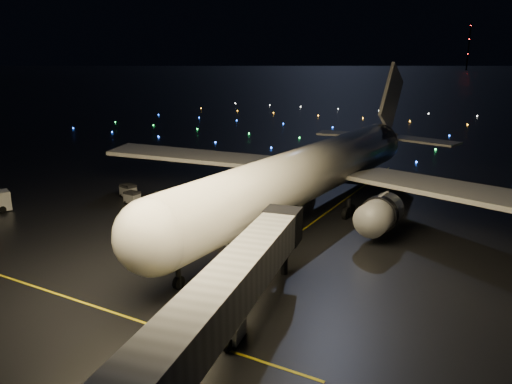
{
  "coord_description": "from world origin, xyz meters",
  "views": [
    {
      "loc": [
        34.58,
        -36.05,
        20.11
      ],
      "look_at": [
        7.67,
        12.0,
        5.0
      ],
      "focal_mm": 35.0,
      "sensor_mm": 36.0,
      "label": 1
    }
  ],
  "objects_px": {
    "baggage_cart_2": "(132,198)",
    "baggage_cart_1": "(128,191)",
    "pushback_tug": "(215,324)",
    "airliner": "(323,139)",
    "crew_c": "(181,201)",
    "belt_loader": "(224,230)",
    "baggage_cart_0": "(164,201)"
  },
  "relations": [
    {
      "from": "baggage_cart_2",
      "to": "baggage_cart_1",
      "type": "bearing_deg",
      "value": 145.4
    },
    {
      "from": "pushback_tug",
      "to": "baggage_cart_1",
      "type": "distance_m",
      "value": 40.7
    },
    {
      "from": "airliner",
      "to": "pushback_tug",
      "type": "relative_size",
      "value": 16.17
    },
    {
      "from": "crew_c",
      "to": "baggage_cart_2",
      "type": "bearing_deg",
      "value": -125.84
    },
    {
      "from": "baggage_cart_1",
      "to": "belt_loader",
      "type": "bearing_deg",
      "value": -9.11
    },
    {
      "from": "airliner",
      "to": "baggage_cart_1",
      "type": "relative_size",
      "value": 30.02
    },
    {
      "from": "airliner",
      "to": "baggage_cart_2",
      "type": "bearing_deg",
      "value": -151.55
    },
    {
      "from": "belt_loader",
      "to": "crew_c",
      "type": "height_order",
      "value": "belt_loader"
    },
    {
      "from": "baggage_cart_0",
      "to": "baggage_cart_1",
      "type": "height_order",
      "value": "baggage_cart_1"
    },
    {
      "from": "crew_c",
      "to": "belt_loader",
      "type": "bearing_deg",
      "value": 6.94
    },
    {
      "from": "airliner",
      "to": "belt_loader",
      "type": "relative_size",
      "value": 11.41
    },
    {
      "from": "crew_c",
      "to": "baggage_cart_0",
      "type": "distance_m",
      "value": 2.42
    },
    {
      "from": "pushback_tug",
      "to": "baggage_cart_2",
      "type": "height_order",
      "value": "pushback_tug"
    },
    {
      "from": "belt_loader",
      "to": "baggage_cart_2",
      "type": "relative_size",
      "value": 2.88
    },
    {
      "from": "pushback_tug",
      "to": "baggage_cart_0",
      "type": "distance_m",
      "value": 34.21
    },
    {
      "from": "baggage_cart_2",
      "to": "baggage_cart_0",
      "type": "bearing_deg",
      "value": 15.46
    },
    {
      "from": "belt_loader",
      "to": "baggage_cart_0",
      "type": "bearing_deg",
      "value": 155.76
    },
    {
      "from": "baggage_cart_0",
      "to": "belt_loader",
      "type": "bearing_deg",
      "value": -36.54
    },
    {
      "from": "airliner",
      "to": "baggage_cart_0",
      "type": "bearing_deg",
      "value": -148.63
    },
    {
      "from": "pushback_tug",
      "to": "baggage_cart_2",
      "type": "distance_m",
      "value": 37.2
    },
    {
      "from": "baggage_cart_0",
      "to": "pushback_tug",
      "type": "bearing_deg",
      "value": -53.96
    },
    {
      "from": "belt_loader",
      "to": "baggage_cart_2",
      "type": "xyz_separation_m",
      "value": [
        -19.33,
        6.34,
        -0.56
      ]
    },
    {
      "from": "airliner",
      "to": "baggage_cart_2",
      "type": "relative_size",
      "value": 32.83
    },
    {
      "from": "pushback_tug",
      "to": "baggage_cart_2",
      "type": "bearing_deg",
      "value": 131.42
    },
    {
      "from": "crew_c",
      "to": "airliner",
      "type": "bearing_deg",
      "value": 69.65
    },
    {
      "from": "baggage_cart_0",
      "to": "baggage_cart_2",
      "type": "xyz_separation_m",
      "value": [
        -4.88,
        -1.04,
        -0.01
      ]
    },
    {
      "from": "pushback_tug",
      "to": "crew_c",
      "type": "xyz_separation_m",
      "value": [
        -22.1,
        24.66,
        -0.08
      ]
    },
    {
      "from": "airliner",
      "to": "baggage_cart_0",
      "type": "relative_size",
      "value": 32.51
    },
    {
      "from": "belt_loader",
      "to": "baggage_cart_1",
      "type": "distance_m",
      "value": 23.67
    },
    {
      "from": "airliner",
      "to": "baggage_cart_0",
      "type": "distance_m",
      "value": 23.14
    },
    {
      "from": "baggage_cart_0",
      "to": "baggage_cart_2",
      "type": "bearing_deg",
      "value": -177.45
    },
    {
      "from": "belt_loader",
      "to": "baggage_cart_1",
      "type": "bearing_deg",
      "value": 161.78
    }
  ]
}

